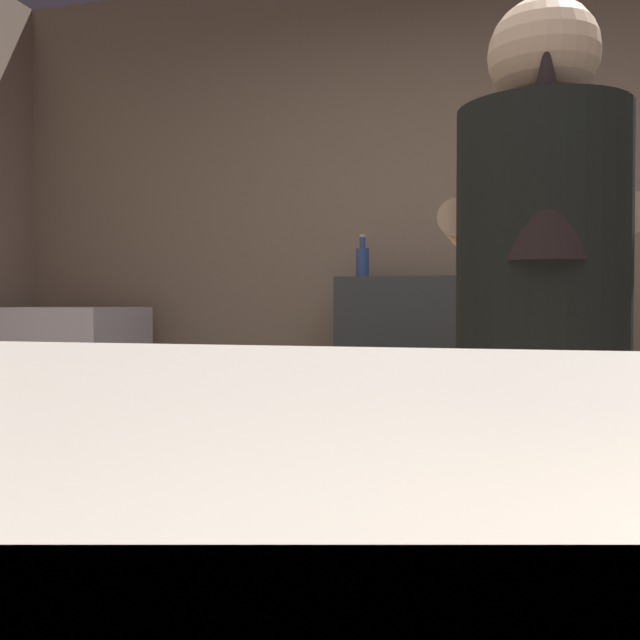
% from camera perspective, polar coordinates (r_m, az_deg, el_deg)
% --- Properties ---
extents(wall_back, '(5.20, 0.10, 2.70)m').
position_cam_1_polar(wall_back, '(3.53, 14.36, 6.04)').
color(wall_back, gray).
rests_on(wall_back, ground).
extents(prep_counter, '(2.10, 0.60, 0.90)m').
position_cam_1_polar(prep_counter, '(2.07, 24.24, -15.87)').
color(prep_counter, brown).
rests_on(prep_counter, ground).
extents(back_shelf, '(0.97, 0.36, 1.18)m').
position_cam_1_polar(back_shelf, '(3.28, 10.11, -6.90)').
color(back_shelf, '#373C3C').
rests_on(back_shelf, ground).
extents(mini_fridge, '(0.60, 0.58, 1.04)m').
position_cam_1_polar(mini_fridge, '(3.74, -19.32, -7.01)').
color(mini_fridge, white).
rests_on(mini_fridge, ground).
extents(bartender, '(0.42, 0.51, 1.67)m').
position_cam_1_polar(bartender, '(1.49, 17.35, -2.44)').
color(bartender, '#2A323E').
rests_on(bartender, ground).
extents(mixing_bowl, '(0.20, 0.20, 0.05)m').
position_cam_1_polar(mixing_bowl, '(1.96, 14.35, -2.45)').
color(mixing_bowl, '#C24B2A').
rests_on(mixing_bowl, prep_counter).
extents(bottle_soy, '(0.06, 0.06, 0.20)m').
position_cam_1_polar(bottle_soy, '(3.35, 3.43, 4.72)').
color(bottle_soy, '#375093').
rests_on(bottle_soy, back_shelf).
extents(bottle_vinegar, '(0.06, 0.06, 0.19)m').
position_cam_1_polar(bottle_vinegar, '(3.33, 15.12, 4.59)').
color(bottle_vinegar, '#DAC679').
rests_on(bottle_vinegar, back_shelf).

